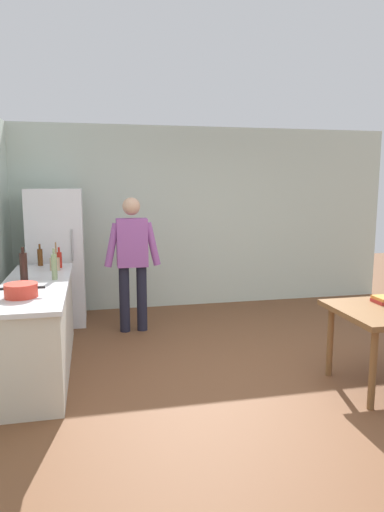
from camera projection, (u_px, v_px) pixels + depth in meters
ground_plane at (253, 385)px, 4.30m from camera, size 14.00×14.00×0.00m
wall_back at (188, 218)px, 6.98m from camera, size 6.40×0.12×2.70m
kitchen_counter at (37, 327)px, 4.58m from camera, size 0.64×2.20×0.90m
refrigerator at (57, 257)px, 6.07m from camera, size 0.70×0.67×1.80m
person at (132, 255)px, 5.73m from camera, size 0.70×0.22×1.70m
cooking_pot at (21, 290)px, 3.94m from camera, size 0.40×0.28×0.12m
utensil_jar at (55, 263)px, 5.16m from camera, size 0.11×0.11×0.32m
bottle_sauce_red at (59, 260)px, 5.31m from camera, size 0.06×0.06×0.24m
bottle_beer_brown at (40, 257)px, 5.44m from camera, size 0.06×0.06×0.26m
bottle_vinegar_tall at (54, 266)px, 4.65m from camera, size 0.06×0.06×0.32m
bottle_wine_dark at (24, 266)px, 4.61m from camera, size 0.08×0.08×0.34m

